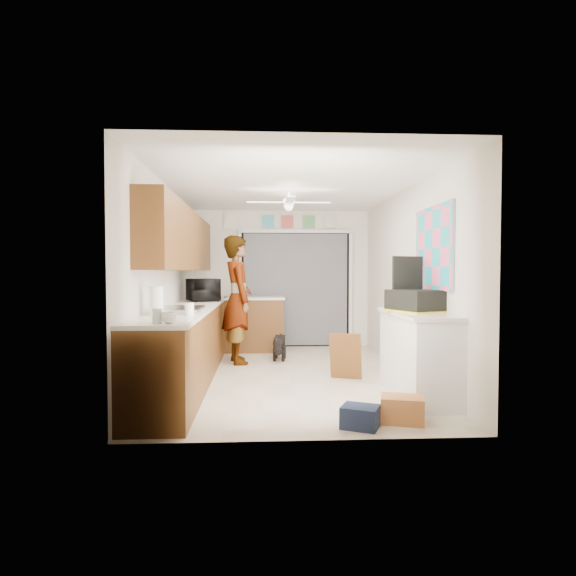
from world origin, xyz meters
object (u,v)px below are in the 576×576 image
object	(u,v)px
cardboard_box	(402,409)
dog	(280,347)
man	(238,299)
paper_towel_roll	(156,301)
navy_crate	(360,417)
suitcase	(415,301)
cup	(169,318)
microwave	(203,290)

from	to	relation	value
cardboard_box	dog	xyz separation A→B (m)	(-1.01, 3.17, 0.09)
man	dog	world-z (taller)	man
paper_towel_roll	navy_crate	size ratio (longest dim) A/B	0.93
cardboard_box	navy_crate	size ratio (longest dim) A/B	1.21
suitcase	man	xyz separation A→B (m)	(-2.05, 2.07, -0.10)
paper_towel_roll	man	world-z (taller)	man
paper_towel_roll	cardboard_box	xyz separation A→B (m)	(2.34, -0.56, -0.97)
man	dog	bearing A→B (deg)	-86.37
suitcase	cup	bearing A→B (deg)	-178.32
navy_crate	man	size ratio (longest dim) A/B	0.16
cup	suitcase	distance (m)	2.70
cardboard_box	man	world-z (taller)	man
paper_towel_roll	navy_crate	distance (m)	2.27
man	dog	distance (m)	1.01
microwave	dog	world-z (taller)	microwave
microwave	paper_towel_roll	size ratio (longest dim) A/B	2.05
microwave	paper_towel_roll	world-z (taller)	microwave
suitcase	navy_crate	size ratio (longest dim) A/B	1.78
suitcase	cardboard_box	world-z (taller)	suitcase
suitcase	dog	bearing A→B (deg)	100.15
microwave	navy_crate	distance (m)	3.70
cup	cardboard_box	size ratio (longest dim) A/B	0.33
paper_towel_roll	man	distance (m)	2.50
microwave	suitcase	world-z (taller)	microwave
cup	cardboard_box	xyz separation A→B (m)	(2.07, 0.18, -0.87)
cup	dog	bearing A→B (deg)	72.38
navy_crate	suitcase	bearing A→B (deg)	51.36
microwave	cardboard_box	world-z (taller)	microwave
cup	paper_towel_roll	world-z (taller)	paper_towel_roll
navy_crate	man	distance (m)	3.44
microwave	dog	size ratio (longest dim) A/B	1.13
man	dog	size ratio (longest dim) A/B	3.62
suitcase	cardboard_box	xyz separation A→B (m)	(-0.40, -0.89, -0.94)
paper_towel_roll	navy_crate	bearing A→B (deg)	-19.76
paper_towel_roll	suitcase	bearing A→B (deg)	6.92
cardboard_box	suitcase	bearing A→B (deg)	65.66
cup	navy_crate	distance (m)	1.89
microwave	dog	xyz separation A→B (m)	(1.15, 0.19, -0.90)
cup	cardboard_box	world-z (taller)	cup
microwave	navy_crate	size ratio (longest dim) A/B	1.91
cup	man	size ratio (longest dim) A/B	0.07
cup	paper_towel_roll	distance (m)	0.79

